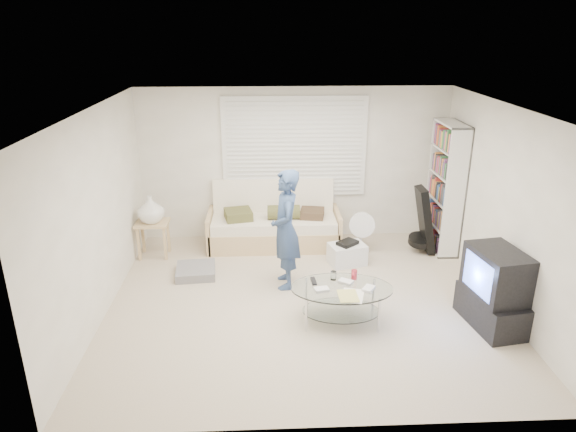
{
  "coord_description": "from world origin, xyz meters",
  "views": [
    {
      "loc": [
        -0.47,
        -5.88,
        3.41
      ],
      "look_at": [
        -0.19,
        0.3,
        1.08
      ],
      "focal_mm": 32.0,
      "sensor_mm": 36.0,
      "label": 1
    }
  ],
  "objects_px": {
    "bookshelf": "(445,188)",
    "coffee_table": "(342,294)",
    "tv_unit": "(494,290)",
    "futon_sofa": "(274,225)"
  },
  "relations": [
    {
      "from": "bookshelf",
      "to": "coffee_table",
      "type": "distance_m",
      "value": 2.9
    },
    {
      "from": "coffee_table",
      "to": "futon_sofa",
      "type": "bearing_deg",
      "value": 108.09
    },
    {
      "from": "tv_unit",
      "to": "coffee_table",
      "type": "xyz_separation_m",
      "value": [
        -1.78,
        0.17,
        -0.11
      ]
    },
    {
      "from": "futon_sofa",
      "to": "tv_unit",
      "type": "relative_size",
      "value": 2.18
    },
    {
      "from": "futon_sofa",
      "to": "tv_unit",
      "type": "distance_m",
      "value": 3.59
    },
    {
      "from": "futon_sofa",
      "to": "coffee_table",
      "type": "distance_m",
      "value": 2.48
    },
    {
      "from": "bookshelf",
      "to": "coffee_table",
      "type": "bearing_deg",
      "value": -132.26
    },
    {
      "from": "bookshelf",
      "to": "coffee_table",
      "type": "height_order",
      "value": "bookshelf"
    },
    {
      "from": "bookshelf",
      "to": "tv_unit",
      "type": "height_order",
      "value": "bookshelf"
    },
    {
      "from": "tv_unit",
      "to": "coffee_table",
      "type": "height_order",
      "value": "tv_unit"
    }
  ]
}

